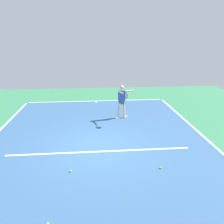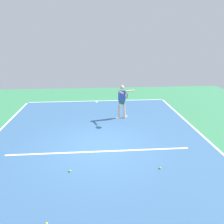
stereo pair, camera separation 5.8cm
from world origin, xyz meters
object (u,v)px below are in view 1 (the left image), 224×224
at_px(tennis_player, 122,99).
at_px(tennis_ball_near_service_line, 48,224).
at_px(tennis_ball_by_baseline, 71,171).
at_px(tennis_ball_centre_court, 161,168).

bearing_deg(tennis_player, tennis_ball_near_service_line, 52.88).
bearing_deg(tennis_ball_by_baseline, tennis_ball_centre_court, 178.62).
distance_m(tennis_player, tennis_ball_near_service_line, 7.47).
xyz_separation_m(tennis_ball_centre_court, tennis_ball_by_baseline, (2.96, -0.07, 0.00)).
bearing_deg(tennis_player, tennis_ball_by_baseline, 48.18).
xyz_separation_m(tennis_player, tennis_ball_centre_court, (-0.66, 4.89, -1.01)).
xyz_separation_m(tennis_ball_near_service_line, tennis_ball_by_baseline, (-0.33, -2.10, 0.00)).
bearing_deg(tennis_ball_centre_court, tennis_player, -82.28).
distance_m(tennis_player, tennis_ball_by_baseline, 5.43).
relative_size(tennis_player, tennis_ball_centre_court, 27.32).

